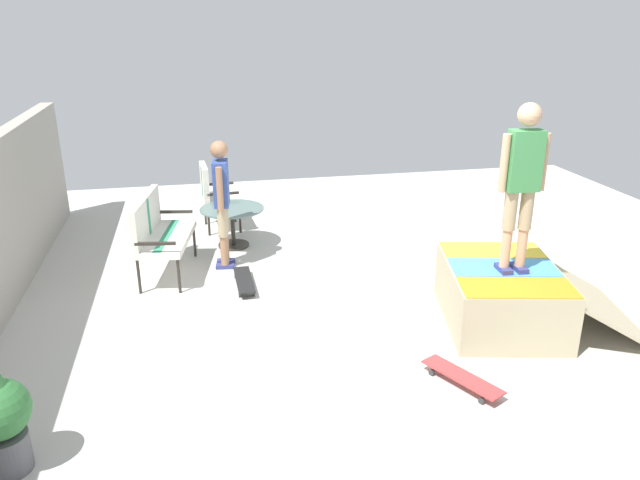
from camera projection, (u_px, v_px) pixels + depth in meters
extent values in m
cube|color=beige|center=(369.00, 316.00, 6.78)|extent=(12.00, 12.00, 0.10)
cube|color=tan|center=(501.00, 295.00, 6.46)|extent=(1.72, 1.44, 0.63)
cube|color=orange|center=(518.00, 288.00, 5.87)|extent=(0.71, 1.18, 0.01)
cube|color=#4C99D8|center=(504.00, 267.00, 6.35)|extent=(0.71, 1.18, 0.01)
cube|color=yellow|center=(492.00, 250.00, 6.82)|extent=(0.71, 1.18, 0.01)
cylinder|color=#B2B2B7|center=(452.00, 270.00, 6.36)|extent=(1.43, 0.37, 0.05)
cube|color=tan|center=(591.00, 298.00, 6.46)|extent=(1.63, 1.19, 0.52)
cylinder|color=#2D2823|center=(179.00, 276.00, 7.16)|extent=(0.04, 0.04, 0.44)
cylinder|color=#2D2823|center=(194.00, 241.00, 8.26)|extent=(0.04, 0.04, 0.44)
cylinder|color=#2D2823|center=(139.00, 276.00, 7.15)|extent=(0.04, 0.04, 0.44)
cylinder|color=#2D2823|center=(160.00, 242.00, 8.24)|extent=(0.04, 0.04, 0.44)
cube|color=silver|center=(167.00, 238.00, 7.61)|extent=(1.33, 0.75, 0.08)
cube|color=#338C66|center=(167.00, 235.00, 7.60)|extent=(1.21, 0.30, 0.00)
cube|color=silver|center=(146.00, 217.00, 7.50)|extent=(1.25, 0.29, 0.50)
cube|color=#338C66|center=(146.00, 217.00, 7.50)|extent=(0.11, 0.10, 0.46)
cube|color=#2D2823|center=(155.00, 244.00, 6.99)|extent=(0.12, 0.47, 0.04)
cube|color=#2D2823|center=(175.00, 212.00, 8.12)|extent=(0.12, 0.47, 0.04)
cylinder|color=#2D2823|center=(240.00, 219.00, 9.17)|extent=(0.04, 0.04, 0.44)
cylinder|color=#2D2823|center=(235.00, 209.00, 9.66)|extent=(0.04, 0.04, 0.44)
cylinder|color=#2D2823|center=(209.00, 222.00, 9.05)|extent=(0.04, 0.04, 0.44)
cylinder|color=#2D2823|center=(205.00, 211.00, 9.54)|extent=(0.04, 0.04, 0.44)
cube|color=silver|center=(221.00, 199.00, 9.26)|extent=(0.65, 0.59, 0.08)
cube|color=#338C66|center=(221.00, 196.00, 9.25)|extent=(0.59, 0.14, 0.00)
cube|color=silver|center=(205.00, 181.00, 9.10)|extent=(0.62, 0.12, 0.50)
cube|color=#338C66|center=(205.00, 181.00, 9.10)|extent=(0.11, 0.09, 0.46)
cube|color=#2D2823|center=(223.00, 194.00, 8.95)|extent=(0.07, 0.47, 0.04)
cube|color=#2D2823|center=(218.00, 184.00, 9.47)|extent=(0.07, 0.47, 0.04)
cylinder|color=#2D2823|center=(233.00, 228.00, 8.61)|extent=(0.06, 0.06, 0.55)
cylinder|color=#2D2823|center=(234.00, 245.00, 8.70)|extent=(0.44, 0.44, 0.03)
cylinder|color=slate|center=(232.00, 209.00, 8.51)|extent=(0.90, 0.90, 0.02)
cube|color=navy|center=(225.00, 266.00, 7.94)|extent=(0.14, 0.25, 0.05)
cylinder|color=#9E7051|center=(224.00, 251.00, 7.86)|extent=(0.10, 0.10, 0.39)
cylinder|color=tan|center=(223.00, 222.00, 7.73)|extent=(0.13, 0.13, 0.39)
cube|color=navy|center=(226.00, 261.00, 8.10)|extent=(0.14, 0.25, 0.05)
cylinder|color=#9E7051|center=(225.00, 246.00, 8.02)|extent=(0.10, 0.10, 0.39)
cylinder|color=tan|center=(224.00, 218.00, 7.88)|extent=(0.13, 0.13, 0.39)
cube|color=#334C99|center=(221.00, 183.00, 7.64)|extent=(0.34, 0.22, 0.58)
sphere|color=#9E7051|center=(219.00, 150.00, 7.49)|extent=(0.22, 0.22, 0.22)
cylinder|color=#9E7051|center=(220.00, 189.00, 7.46)|extent=(0.08, 0.08, 0.55)
cylinder|color=#9E7051|center=(222.00, 181.00, 7.83)|extent=(0.08, 0.08, 0.55)
cube|color=navy|center=(503.00, 269.00, 6.24)|extent=(0.25, 0.13, 0.05)
cylinder|color=tan|center=(506.00, 248.00, 6.16)|extent=(0.10, 0.10, 0.40)
cylinder|color=tan|center=(510.00, 210.00, 6.02)|extent=(0.13, 0.13, 0.40)
cube|color=navy|center=(519.00, 268.00, 6.26)|extent=(0.25, 0.13, 0.05)
cylinder|color=tan|center=(522.00, 247.00, 6.18)|extent=(0.10, 0.10, 0.40)
cylinder|color=tan|center=(526.00, 210.00, 6.04)|extent=(0.13, 0.13, 0.40)
cube|color=#3F8C4C|center=(524.00, 161.00, 5.85)|extent=(0.20, 0.33, 0.60)
sphere|color=tan|center=(530.00, 115.00, 5.70)|extent=(0.23, 0.23, 0.23)
cylinder|color=tan|center=(504.00, 163.00, 5.83)|extent=(0.08, 0.08, 0.57)
cylinder|color=tan|center=(543.00, 162.00, 5.88)|extent=(0.08, 0.08, 0.57)
cube|color=black|center=(244.00, 280.00, 7.37)|extent=(0.80, 0.21, 0.02)
cylinder|color=#333333|center=(248.00, 275.00, 7.67)|extent=(0.06, 0.03, 0.06)
cylinder|color=#333333|center=(236.00, 276.00, 7.63)|extent=(0.06, 0.03, 0.06)
cylinder|color=#333333|center=(254.00, 293.00, 7.15)|extent=(0.06, 0.03, 0.06)
cylinder|color=#333333|center=(240.00, 295.00, 7.12)|extent=(0.06, 0.03, 0.06)
cube|color=#B23838|center=(462.00, 377.00, 5.39)|extent=(0.80, 0.54, 0.02)
cylinder|color=#333333|center=(443.00, 367.00, 5.66)|extent=(0.06, 0.05, 0.06)
cylinder|color=#333333|center=(432.00, 372.00, 5.57)|extent=(0.06, 0.05, 0.06)
cylinder|color=#333333|center=(493.00, 394.00, 5.26)|extent=(0.06, 0.05, 0.06)
cylinder|color=#333333|center=(482.00, 401.00, 5.16)|extent=(0.06, 0.05, 0.06)
cylinder|color=#515156|center=(8.00, 452.00, 4.37)|extent=(0.32, 0.32, 0.30)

